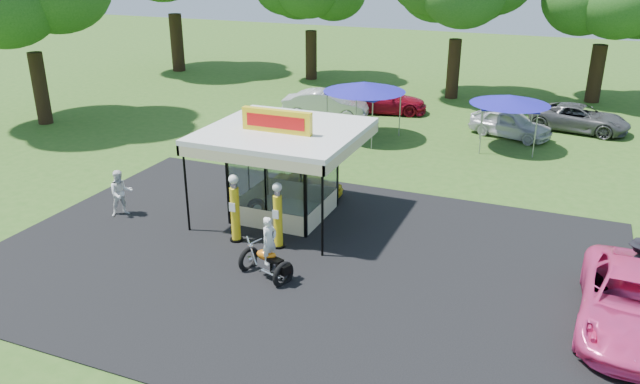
{
  "coord_description": "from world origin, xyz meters",
  "views": [
    {
      "loc": [
        7.4,
        -14.33,
        9.5
      ],
      "look_at": [
        -0.17,
        4.0,
        1.59
      ],
      "focal_mm": 35.0,
      "sensor_mm": 36.0,
      "label": 1
    }
  ],
  "objects_px": {
    "gas_pump_left": "(235,210)",
    "tent_west": "(364,87)",
    "bg_car_b": "(383,100)",
    "bg_car_d": "(579,118)",
    "tent_east": "(510,100)",
    "bg_car_c": "(511,124)",
    "gas_pump_right": "(278,217)",
    "spectator_west": "(121,193)",
    "gas_station_kiosk": "(284,171)",
    "motorcycle": "(268,254)",
    "a_frame_sign": "(594,316)",
    "pink_sedan": "(633,302)",
    "spectator_east_a": "(636,264)",
    "kiosk_car": "(308,184)",
    "bg_car_a": "(325,105)"
  },
  "relations": [
    {
      "from": "pink_sedan",
      "to": "tent_east",
      "type": "relative_size",
      "value": 1.47
    },
    {
      "from": "gas_pump_right",
      "to": "tent_east",
      "type": "height_order",
      "value": "tent_east"
    },
    {
      "from": "gas_pump_right",
      "to": "spectator_east_a",
      "type": "relative_size",
      "value": 1.4
    },
    {
      "from": "gas_pump_left",
      "to": "kiosk_car",
      "type": "height_order",
      "value": "gas_pump_left"
    },
    {
      "from": "motorcycle",
      "to": "spectator_east_a",
      "type": "bearing_deg",
      "value": 37.14
    },
    {
      "from": "gas_station_kiosk",
      "to": "kiosk_car",
      "type": "distance_m",
      "value": 2.56
    },
    {
      "from": "bg_car_b",
      "to": "bg_car_c",
      "type": "xyz_separation_m",
      "value": [
        7.71,
        -2.43,
        -0.03
      ]
    },
    {
      "from": "bg_car_b",
      "to": "bg_car_a",
      "type": "bearing_deg",
      "value": 121.63
    },
    {
      "from": "a_frame_sign",
      "to": "bg_car_c",
      "type": "relative_size",
      "value": 0.23
    },
    {
      "from": "gas_pump_right",
      "to": "tent_west",
      "type": "xyz_separation_m",
      "value": [
        -1.51,
        13.25,
        1.56
      ]
    },
    {
      "from": "bg_car_a",
      "to": "spectator_west",
      "type": "bearing_deg",
      "value": 162.81
    },
    {
      "from": "pink_sedan",
      "to": "tent_west",
      "type": "height_order",
      "value": "tent_west"
    },
    {
      "from": "bg_car_c",
      "to": "tent_west",
      "type": "distance_m",
      "value": 7.97
    },
    {
      "from": "spectator_east_a",
      "to": "tent_west",
      "type": "distance_m",
      "value": 17.12
    },
    {
      "from": "bg_car_b",
      "to": "tent_west",
      "type": "distance_m",
      "value": 5.81
    },
    {
      "from": "motorcycle",
      "to": "a_frame_sign",
      "type": "xyz_separation_m",
      "value": [
        9.14,
        0.68,
        -0.32
      ]
    },
    {
      "from": "gas_station_kiosk",
      "to": "gas_pump_right",
      "type": "xyz_separation_m",
      "value": [
        0.96,
        -2.52,
        -0.66
      ]
    },
    {
      "from": "pink_sedan",
      "to": "bg_car_a",
      "type": "xyz_separation_m",
      "value": [
        -15.45,
        16.76,
        0.03
      ]
    },
    {
      "from": "gas_pump_right",
      "to": "pink_sedan",
      "type": "xyz_separation_m",
      "value": [
        10.65,
        -0.7,
        -0.34
      ]
    },
    {
      "from": "gas_station_kiosk",
      "to": "a_frame_sign",
      "type": "distance_m",
      "value": 11.44
    },
    {
      "from": "gas_pump_right",
      "to": "spectator_west",
      "type": "xyz_separation_m",
      "value": [
        -6.59,
        0.21,
        -0.23
      ]
    },
    {
      "from": "bg_car_a",
      "to": "tent_east",
      "type": "bearing_deg",
      "value": -110.66
    },
    {
      "from": "gas_pump_left",
      "to": "tent_west",
      "type": "xyz_separation_m",
      "value": [
        0.03,
        13.37,
        1.51
      ]
    },
    {
      "from": "kiosk_car",
      "to": "bg_car_d",
      "type": "relative_size",
      "value": 0.55
    },
    {
      "from": "pink_sedan",
      "to": "bg_car_a",
      "type": "height_order",
      "value": "bg_car_a"
    },
    {
      "from": "gas_station_kiosk",
      "to": "bg_car_b",
      "type": "distance_m",
      "value": 16.26
    },
    {
      "from": "pink_sedan",
      "to": "spectator_east_a",
      "type": "height_order",
      "value": "spectator_east_a"
    },
    {
      "from": "a_frame_sign",
      "to": "tent_west",
      "type": "distance_m",
      "value": 18.52
    },
    {
      "from": "spectator_west",
      "to": "tent_west",
      "type": "distance_m",
      "value": 14.11
    },
    {
      "from": "kiosk_car",
      "to": "bg_car_d",
      "type": "distance_m",
      "value": 17.29
    },
    {
      "from": "gas_pump_left",
      "to": "bg_car_c",
      "type": "distance_m",
      "value": 17.89
    },
    {
      "from": "kiosk_car",
      "to": "bg_car_a",
      "type": "distance_m",
      "value": 11.98
    },
    {
      "from": "spectator_east_a",
      "to": "tent_east",
      "type": "relative_size",
      "value": 0.44
    },
    {
      "from": "pink_sedan",
      "to": "bg_car_b",
      "type": "relative_size",
      "value": 1.09
    },
    {
      "from": "spectator_west",
      "to": "gas_pump_left",
      "type": "bearing_deg",
      "value": -54.67
    },
    {
      "from": "kiosk_car",
      "to": "tent_west",
      "type": "distance_m",
      "value": 8.83
    },
    {
      "from": "spectator_east_a",
      "to": "bg_car_c",
      "type": "bearing_deg",
      "value": -111.9
    },
    {
      "from": "bg_car_b",
      "to": "bg_car_d",
      "type": "bearing_deg",
      "value": -101.64
    },
    {
      "from": "gas_station_kiosk",
      "to": "spectator_west",
      "type": "distance_m",
      "value": 6.15
    },
    {
      "from": "gas_station_kiosk",
      "to": "a_frame_sign",
      "type": "height_order",
      "value": "gas_station_kiosk"
    },
    {
      "from": "gas_pump_left",
      "to": "tent_east",
      "type": "relative_size",
      "value": 0.63
    },
    {
      "from": "bg_car_b",
      "to": "bg_car_c",
      "type": "distance_m",
      "value": 8.08
    },
    {
      "from": "kiosk_car",
      "to": "spectator_west",
      "type": "height_order",
      "value": "spectator_west"
    },
    {
      "from": "spectator_west",
      "to": "a_frame_sign",
      "type": "bearing_deg",
      "value": -56.12
    },
    {
      "from": "bg_car_c",
      "to": "bg_car_d",
      "type": "bearing_deg",
      "value": -31.72
    },
    {
      "from": "bg_car_d",
      "to": "tent_east",
      "type": "bearing_deg",
      "value": 154.78
    },
    {
      "from": "gas_pump_right",
      "to": "pink_sedan",
      "type": "distance_m",
      "value": 10.67
    },
    {
      "from": "motorcycle",
      "to": "bg_car_d",
      "type": "height_order",
      "value": "motorcycle"
    },
    {
      "from": "motorcycle",
      "to": "a_frame_sign",
      "type": "distance_m",
      "value": 9.17
    },
    {
      "from": "gas_station_kiosk",
      "to": "bg_car_c",
      "type": "distance_m",
      "value": 15.27
    }
  ]
}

